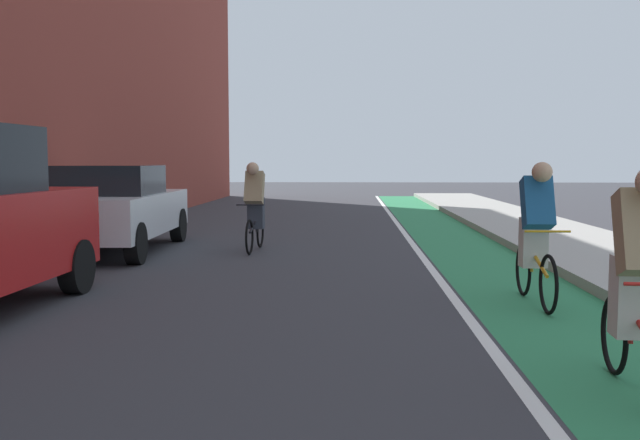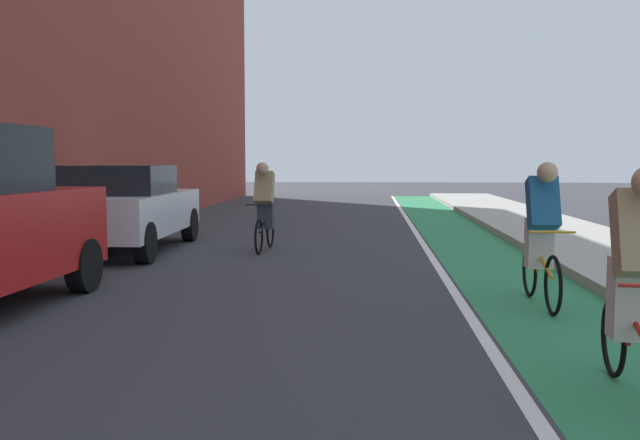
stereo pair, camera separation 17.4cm
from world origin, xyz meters
TOP-DOWN VIEW (x-y plane):
  - ground_plane at (0.00, 15.27)m, footprint 84.79×84.79m
  - bike_lane_paint at (3.28, 17.27)m, footprint 1.60×38.54m
  - lane_divider_stripe at (2.38, 17.27)m, footprint 0.12×38.54m
  - sidewalk_right at (5.37, 17.27)m, footprint 2.58×38.54m
  - parked_sedan_white at (-3.03, 16.36)m, footprint 1.96×4.34m
  - cyclist_mid at (3.12, 8.86)m, footprint 0.48×1.66m
  - cyclist_trailing at (3.23, 12.00)m, footprint 0.48×1.69m
  - cyclist_far at (-0.53, 16.59)m, footprint 0.48×1.66m

SIDE VIEW (x-z plane):
  - ground_plane at x=0.00m, z-range 0.00..0.00m
  - bike_lane_paint at x=3.28m, z-range 0.00..0.00m
  - lane_divider_stripe at x=2.38m, z-range 0.00..0.00m
  - sidewalk_right at x=5.37m, z-range 0.00..0.14m
  - parked_sedan_white at x=-3.03m, z-range 0.02..1.55m
  - cyclist_trailing at x=3.23m, z-range 0.01..1.60m
  - cyclist_mid at x=3.12m, z-range 0.05..1.63m
  - cyclist_far at x=-0.53m, z-range 0.05..1.63m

